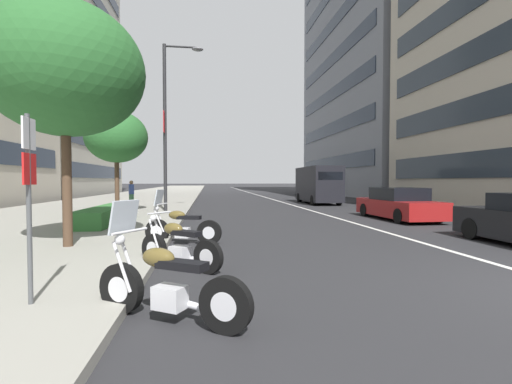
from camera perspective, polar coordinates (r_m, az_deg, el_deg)
sidewalk_right_plaza at (r=34.96m, az=-18.32°, el=-0.96°), size 160.00×10.69×0.15m
lane_centre_stripe at (r=39.81m, az=0.78°, el=-0.64°), size 110.00×0.16×0.01m
motorcycle_second_in_row at (r=4.60m, az=-14.18°, el=-14.54°), size 1.26×1.95×1.49m
motorcycle_mid_row at (r=7.21m, az=-12.36°, el=-8.77°), size 1.44×1.68×1.09m
motorcycle_under_tarp at (r=9.88m, az=-11.96°, el=-5.68°), size 0.83×2.10×1.49m
car_mid_block_traffic at (r=17.05m, az=22.03°, el=-1.91°), size 4.69×1.97×1.42m
delivery_van_ahead at (r=27.10m, az=9.97°, el=1.28°), size 5.93×2.21×2.77m
parking_sign_by_curb at (r=5.34m, az=-32.85°, el=0.87°), size 0.32×0.06×2.44m
street_lamp_with_banners at (r=19.39m, az=-13.73°, el=12.28°), size 1.26×2.10×8.68m
clipped_hedge_bed at (r=14.63m, az=-23.09°, el=-3.39°), size 5.07×1.10×0.58m
street_tree_by_lamp_post at (r=9.97m, az=-28.51°, el=16.88°), size 3.69×3.69×5.79m
street_tree_mid_sidewalk at (r=19.02m, az=-21.65°, el=8.26°), size 3.02×3.02×5.05m
pedestrian_on_plaza at (r=21.59m, az=-19.51°, el=-0.35°), size 0.46×0.37×1.59m
office_tower_far_right_block at (r=51.28m, az=-32.28°, el=19.35°), size 20.72×14.61×34.78m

